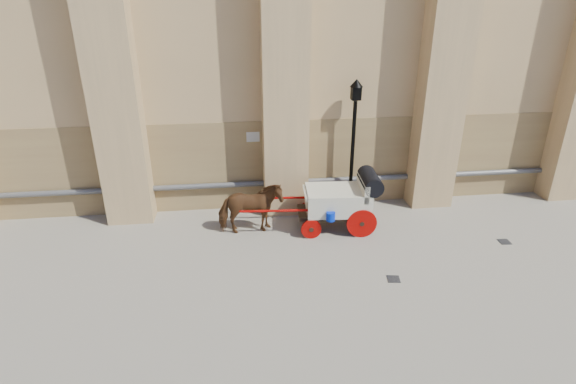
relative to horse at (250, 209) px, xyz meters
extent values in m
plane|color=gray|center=(2.22, -2.18, -0.81)|extent=(90.00, 90.00, 0.00)
cube|color=#977E4D|center=(4.22, 1.97, 0.69)|extent=(44.00, 0.35, 3.00)
cylinder|color=#59595B|center=(4.22, 1.70, 0.09)|extent=(42.00, 0.18, 0.18)
cube|color=beige|center=(0.22, 1.79, 1.69)|extent=(0.42, 0.04, 0.32)
imported|color=brown|center=(0.00, 0.00, 0.00)|extent=(1.97, 1.00, 1.61)
cube|color=black|center=(2.56, -0.02, -0.25)|extent=(2.28, 1.16, 0.12)
cube|color=beige|center=(2.66, -0.03, 0.15)|extent=(2.00, 1.39, 0.70)
cube|color=beige|center=(3.42, -0.08, 0.55)|extent=(0.24, 1.27, 0.55)
cube|color=beige|center=(1.81, 0.04, 0.40)|extent=(0.43, 1.13, 0.10)
cylinder|color=black|center=(3.62, -0.09, 0.75)|extent=(0.65, 1.30, 0.56)
cylinder|color=#A00401|center=(3.27, -0.70, -0.35)|extent=(0.91, 0.13, 0.91)
cylinder|color=#A00401|center=(3.36, 0.55, -0.35)|extent=(0.91, 0.13, 0.91)
cylinder|color=#A00401|center=(1.77, -0.59, -0.50)|extent=(0.61, 0.10, 0.60)
cylinder|color=#A00401|center=(1.86, 0.66, -0.50)|extent=(0.61, 0.10, 0.60)
cylinder|color=#A00401|center=(0.87, -0.35, 0.05)|extent=(2.41, 0.24, 0.07)
cylinder|color=#A00401|center=(0.94, 0.55, 0.05)|extent=(2.41, 0.24, 0.07)
cylinder|color=#0023C2|center=(2.31, -0.71, -0.05)|extent=(0.26, 0.26, 0.26)
cylinder|color=black|center=(3.42, 1.36, 1.03)|extent=(0.12, 0.12, 3.67)
cone|color=black|center=(3.42, 1.36, -0.62)|extent=(0.37, 0.37, 0.37)
cube|color=black|center=(3.42, 1.36, 3.11)|extent=(0.29, 0.29, 0.43)
cone|color=black|center=(3.42, 1.36, 3.42)|extent=(0.41, 0.41, 0.24)
cube|color=black|center=(3.51, -2.94, -0.80)|extent=(0.37, 0.37, 0.01)
cube|color=black|center=(7.41, -1.50, -0.80)|extent=(0.33, 0.33, 0.01)
camera|label=1|loc=(-0.35, -12.17, 5.91)|focal=28.00mm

